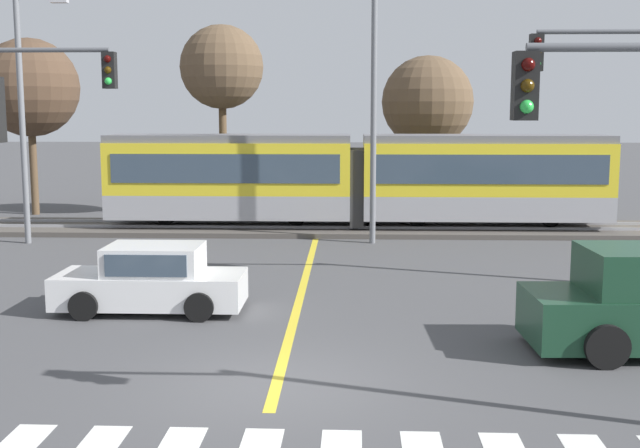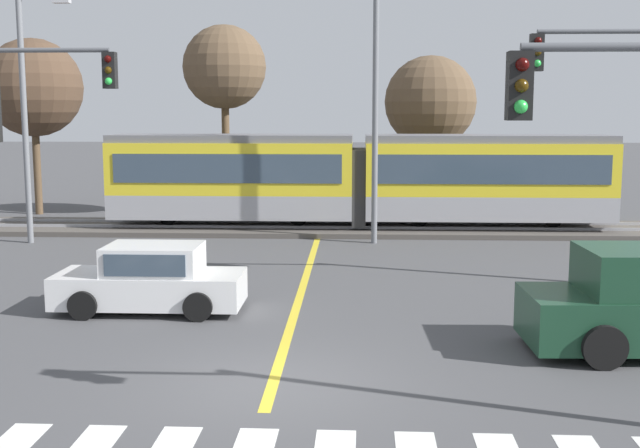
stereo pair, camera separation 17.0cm
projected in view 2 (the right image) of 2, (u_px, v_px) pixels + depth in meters
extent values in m
plane|color=#474749|center=(273.00, 384.00, 13.32)|extent=(200.00, 200.00, 0.00)
cube|color=#4C4742|center=(320.00, 228.00, 30.24)|extent=(120.00, 4.00, 0.18)
cube|color=#939399|center=(319.00, 227.00, 29.51)|extent=(120.00, 0.08, 0.10)
cube|color=#939399|center=(321.00, 222.00, 30.93)|extent=(120.00, 0.08, 0.10)
cube|color=#9E9EA3|center=(233.00, 204.00, 30.26)|extent=(9.00, 2.60, 0.90)
cube|color=yellow|center=(232.00, 167.00, 30.07)|extent=(9.00, 2.60, 1.90)
cube|color=#384756|center=(227.00, 169.00, 28.75)|extent=(8.28, 0.04, 1.04)
cube|color=slate|center=(232.00, 138.00, 29.91)|extent=(9.00, 2.39, 0.28)
cylinder|color=black|center=(298.00, 217.00, 30.22)|extent=(0.70, 0.20, 0.70)
cylinder|color=black|center=(168.00, 216.00, 30.44)|extent=(0.70, 0.20, 0.70)
cube|color=#9E9EA3|center=(486.00, 206.00, 29.83)|extent=(9.00, 2.60, 0.90)
cube|color=yellow|center=(487.00, 168.00, 29.63)|extent=(9.00, 2.60, 1.90)
cube|color=#384756|center=(493.00, 170.00, 28.32)|extent=(8.28, 0.04, 1.04)
cube|color=slate|center=(488.00, 139.00, 29.48)|extent=(9.00, 2.39, 0.28)
cylinder|color=black|center=(553.00, 218.00, 29.78)|extent=(0.70, 0.20, 0.70)
cylinder|color=black|center=(419.00, 217.00, 30.01)|extent=(0.70, 0.20, 0.70)
cube|color=#2D2D2D|center=(359.00, 187.00, 29.95)|extent=(0.50, 2.34, 2.80)
cube|color=gold|center=(301.00, 291.00, 20.17)|extent=(0.20, 16.39, 0.01)
cube|color=silver|center=(150.00, 288.00, 18.13)|extent=(4.20, 1.71, 0.72)
cube|color=silver|center=(154.00, 259.00, 18.03)|extent=(2.10, 1.52, 0.64)
cube|color=#384756|center=(110.00, 259.00, 18.07)|extent=(0.10, 1.43, 0.52)
cube|color=#384756|center=(144.00, 266.00, 17.26)|extent=(1.79, 0.04, 0.48)
cylinder|color=black|center=(83.00, 305.00, 17.38)|extent=(0.64, 0.22, 0.64)
cylinder|color=black|center=(107.00, 288.00, 19.06)|extent=(0.64, 0.22, 0.64)
cylinder|color=black|center=(198.00, 307.00, 17.26)|extent=(0.64, 0.22, 0.64)
cylinder|color=black|center=(212.00, 289.00, 18.94)|extent=(0.64, 0.22, 0.64)
cube|color=#193D28|center=(630.00, 271.00, 14.87)|extent=(1.76, 1.90, 0.84)
cube|color=#384756|center=(589.00, 270.00, 14.87)|extent=(0.16, 1.70, 0.66)
cylinder|color=black|center=(604.00, 347.00, 14.07)|extent=(0.81, 0.31, 0.80)
cylinder|color=black|center=(570.00, 318.00, 16.01)|extent=(0.81, 0.31, 0.80)
cylinder|color=#515459|center=(620.00, 31.00, 19.47)|extent=(4.00, 0.12, 0.12)
cube|color=black|center=(536.00, 53.00, 19.64)|extent=(0.32, 0.28, 0.90)
sphere|color=#360605|center=(538.00, 41.00, 19.45)|extent=(0.18, 0.18, 0.18)
sphere|color=#3A2706|center=(538.00, 52.00, 19.49)|extent=(0.18, 0.18, 0.18)
sphere|color=green|center=(537.00, 63.00, 19.53)|extent=(0.18, 0.18, 0.18)
cylinder|color=#515459|center=(30.00, 50.00, 19.97)|extent=(4.00, 0.12, 0.12)
cube|color=black|center=(110.00, 70.00, 19.95)|extent=(0.32, 0.28, 0.90)
sphere|color=#360605|center=(108.00, 59.00, 19.77)|extent=(0.18, 0.18, 0.18)
sphere|color=#3A2706|center=(108.00, 70.00, 19.80)|extent=(0.18, 0.18, 0.18)
sphere|color=green|center=(108.00, 81.00, 19.84)|extent=(0.18, 0.18, 0.18)
cube|color=black|center=(519.00, 86.00, 10.55)|extent=(0.32, 0.28, 0.90)
sphere|color=#360605|center=(522.00, 65.00, 10.36)|extent=(0.18, 0.18, 0.18)
sphere|color=#3A2706|center=(522.00, 86.00, 10.40)|extent=(0.18, 0.18, 0.18)
sphere|color=green|center=(521.00, 107.00, 10.44)|extent=(0.18, 0.18, 0.18)
cylinder|color=slate|center=(25.00, 120.00, 26.92)|extent=(0.20, 0.20, 8.40)
cube|color=#B2B2B7|center=(61.00, 0.00, 26.30)|extent=(0.56, 0.28, 0.20)
cylinder|color=slate|center=(375.00, 103.00, 26.77)|extent=(0.20, 0.20, 9.50)
cylinder|color=brown|center=(37.00, 161.00, 34.73)|extent=(0.32, 0.32, 4.63)
sphere|color=#4C3828|center=(33.00, 88.00, 34.29)|extent=(4.19, 4.19, 4.19)
cylinder|color=brown|center=(226.00, 151.00, 33.68)|extent=(0.32, 0.32, 5.59)
sphere|color=brown|center=(225.00, 67.00, 33.19)|extent=(3.46, 3.46, 3.46)
cylinder|color=brown|center=(429.00, 167.00, 35.01)|extent=(0.32, 0.32, 4.07)
sphere|color=brown|center=(431.00, 102.00, 34.61)|extent=(3.97, 3.97, 3.97)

